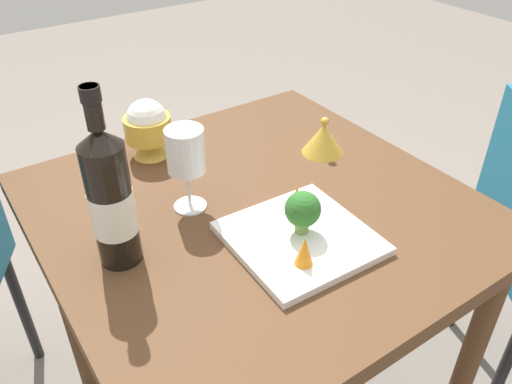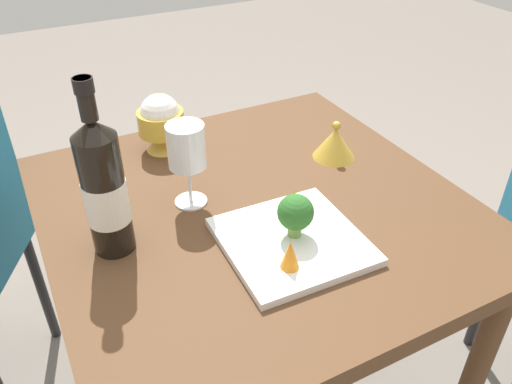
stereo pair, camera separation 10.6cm
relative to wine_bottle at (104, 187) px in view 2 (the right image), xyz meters
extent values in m
cube|color=brown|center=(0.00, 0.29, -0.15)|extent=(0.84, 0.84, 0.04)
cylinder|color=brown|center=(-0.36, -0.07, -0.52)|extent=(0.05, 0.05, 0.69)
cylinder|color=brown|center=(-0.36, 0.66, -0.52)|extent=(0.05, 0.05, 0.69)
cylinder|color=brown|center=(0.36, 0.66, -0.52)|extent=(0.05, 0.05, 0.69)
cylinder|color=black|center=(-0.54, -0.17, -0.65)|extent=(0.03, 0.03, 0.43)
cylinder|color=black|center=(0.11, 1.02, -0.65)|extent=(0.03, 0.03, 0.43)
cylinder|color=black|center=(0.00, 0.00, -0.02)|extent=(0.07, 0.07, 0.23)
cone|color=black|center=(0.00, 0.00, 0.12)|extent=(0.07, 0.07, 0.03)
cylinder|color=black|center=(0.00, 0.00, 0.17)|extent=(0.03, 0.03, 0.07)
cylinder|color=black|center=(0.00, 0.00, 0.19)|extent=(0.03, 0.03, 0.02)
cylinder|color=silver|center=(0.00, 0.00, -0.03)|extent=(0.08, 0.08, 0.08)
cylinder|color=white|center=(-0.07, 0.18, -0.13)|extent=(0.07, 0.07, 0.00)
cylinder|color=white|center=(-0.07, 0.18, -0.09)|extent=(0.01, 0.01, 0.08)
cylinder|color=white|center=(-0.07, 0.18, 0.00)|extent=(0.08, 0.08, 0.09)
cone|color=gold|center=(-0.31, 0.20, -0.11)|extent=(0.08, 0.08, 0.04)
cylinder|color=gold|center=(-0.31, 0.20, -0.06)|extent=(0.11, 0.11, 0.05)
sphere|color=white|center=(-0.31, 0.20, -0.04)|extent=(0.09, 0.09, 0.09)
cone|color=gold|center=(-0.08, 0.55, -0.09)|extent=(0.10, 0.10, 0.07)
sphere|color=gold|center=(-0.08, 0.55, -0.05)|extent=(0.02, 0.02, 0.02)
cube|color=white|center=(0.15, 0.30, -0.12)|extent=(0.26, 0.26, 0.02)
cylinder|color=#729E4C|center=(0.14, 0.30, -0.10)|extent=(0.03, 0.03, 0.03)
sphere|color=#2D6B28|center=(0.14, 0.30, -0.06)|extent=(0.07, 0.07, 0.07)
cone|color=orange|center=(0.08, 0.34, -0.09)|extent=(0.03, 0.03, 0.06)
cone|color=orange|center=(0.21, 0.25, -0.09)|extent=(0.03, 0.03, 0.06)
camera|label=1|loc=(0.72, -0.20, 0.50)|focal=36.25mm
camera|label=2|loc=(0.78, -0.11, 0.50)|focal=36.25mm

